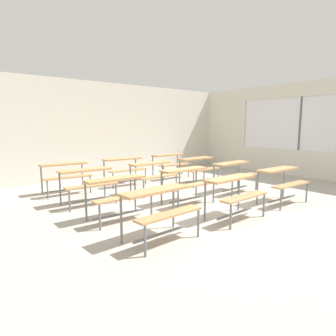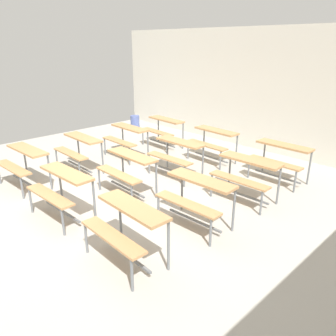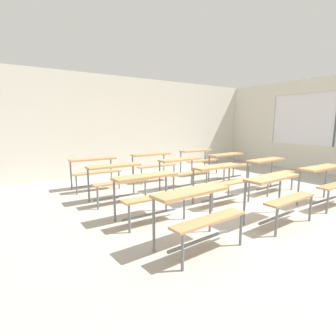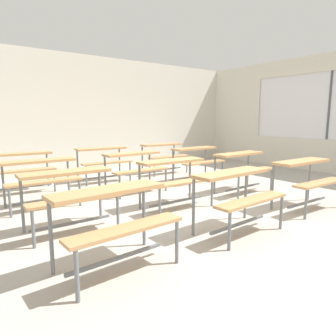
{
  "view_description": "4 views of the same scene",
  "coord_description": "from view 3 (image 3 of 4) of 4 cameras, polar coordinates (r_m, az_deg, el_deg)",
  "views": [
    {
      "loc": [
        -4.14,
        -4.11,
        1.68
      ],
      "look_at": [
        -0.08,
        0.95,
        0.7
      ],
      "focal_mm": 30.81,
      "sensor_mm": 36.0,
      "label": 1
    },
    {
      "loc": [
        4.48,
        -3.06,
        2.63
      ],
      "look_at": [
        0.32,
        0.98,
        0.43
      ],
      "focal_mm": 35.57,
      "sensor_mm": 36.0,
      "label": 2
    },
    {
      "loc": [
        -3.8,
        -3.3,
        1.6
      ],
      "look_at": [
        -0.97,
        0.85,
        0.72
      ],
      "focal_mm": 28.0,
      "sensor_mm": 36.0,
      "label": 3
    },
    {
      "loc": [
        -2.89,
        -3.33,
        1.39
      ],
      "look_at": [
        0.76,
        1.62,
        0.37
      ],
      "focal_mm": 32.31,
      "sensor_mm": 36.0,
      "label": 4
    }
  ],
  "objects": [
    {
      "name": "desk_bench_r2c1",
      "position": [
        6.24,
        3.26,
        0.34
      ],
      "size": [
        1.11,
        0.62,
        0.74
      ],
      "rotation": [
        0.0,
        0.0,
        0.02
      ],
      "color": "tan",
      "rests_on": "ground"
    },
    {
      "name": "desk_bench_r1c0",
      "position": [
        4.29,
        -4.2,
        -4.08
      ],
      "size": [
        1.11,
        0.6,
        0.74
      ],
      "rotation": [
        0.0,
        0.0,
        -0.01
      ],
      "color": "tan",
      "rests_on": "ground"
    },
    {
      "name": "desk_bench_r0c0",
      "position": [
        3.36,
        6.45,
        -8.14
      ],
      "size": [
        1.13,
        0.65,
        0.74
      ],
      "rotation": [
        0.0,
        0.0,
        0.05
      ],
      "color": "tan",
      "rests_on": "ground"
    },
    {
      "name": "desk_bench_r0c2",
      "position": [
        5.94,
        31.23,
        -1.59
      ],
      "size": [
        1.12,
        0.62,
        0.74
      ],
      "rotation": [
        0.0,
        0.0,
        -0.03
      ],
      "color": "tan",
      "rests_on": "ground"
    },
    {
      "name": "desk_bench_r1c2",
      "position": [
        6.58,
        21.24,
        0.17
      ],
      "size": [
        1.12,
        0.64,
        0.74
      ],
      "rotation": [
        0.0,
        0.0,
        0.04
      ],
      "color": "tan",
      "rests_on": "ground"
    },
    {
      "name": "desk_bench_r3c2",
      "position": [
        8.24,
        6.64,
        2.63
      ],
      "size": [
        1.1,
        0.6,
        0.74
      ],
      "rotation": [
        0.0,
        0.0,
        -0.01
      ],
      "color": "tan",
      "rests_on": "ground"
    },
    {
      "name": "desk_bench_r2c0",
      "position": [
        5.4,
        -11.19,
        -1.33
      ],
      "size": [
        1.11,
        0.61,
        0.74
      ],
      "rotation": [
        0.0,
        0.0,
        -0.02
      ],
      "color": "tan",
      "rests_on": "ground"
    },
    {
      "name": "desk_bench_r3c0",
      "position": [
        6.54,
        -15.74,
        0.42
      ],
      "size": [
        1.13,
        0.64,
        0.74
      ],
      "rotation": [
        0.0,
        0.0,
        -0.05
      ],
      "color": "tan",
      "rests_on": "ground"
    },
    {
      "name": "desk_bench_r0c1",
      "position": [
        4.52,
        22.8,
        -4.14
      ],
      "size": [
        1.12,
        0.64,
        0.74
      ],
      "rotation": [
        0.0,
        0.0,
        0.04
      ],
      "color": "tan",
      "rests_on": "ground"
    },
    {
      "name": "desk_bench_r3c1",
      "position": [
        7.24,
        -3.3,
        1.67
      ],
      "size": [
        1.13,
        0.64,
        0.74
      ],
      "rotation": [
        0.0,
        0.0,
        -0.05
      ],
      "color": "tan",
      "rests_on": "ground"
    },
    {
      "name": "desk_bench_r1c1",
      "position": [
        5.31,
        11.44,
        -1.53
      ],
      "size": [
        1.11,
        0.61,
        0.74
      ],
      "rotation": [
        0.0,
        0.0,
        -0.02
      ],
      "color": "tan",
      "rests_on": "ground"
    },
    {
      "name": "ground",
      "position": [
        5.29,
        14.15,
        -8.29
      ],
      "size": [
        10.0,
        9.0,
        0.05
      ],
      "primitive_type": "cube",
      "color": "#ADA89E"
    },
    {
      "name": "desk_bench_r2c2",
      "position": [
        7.38,
        13.08,
        1.58
      ],
      "size": [
        1.11,
        0.61,
        0.74
      ],
      "rotation": [
        0.0,
        0.0,
        0.02
      ],
      "color": "tan",
      "rests_on": "ground"
    },
    {
      "name": "wall_back",
      "position": [
        8.68,
        -8.43,
        9.15
      ],
      "size": [
        10.0,
        0.12,
        3.0
      ],
      "primitive_type": "cube",
      "color": "silver",
      "rests_on": "ground"
    }
  ]
}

